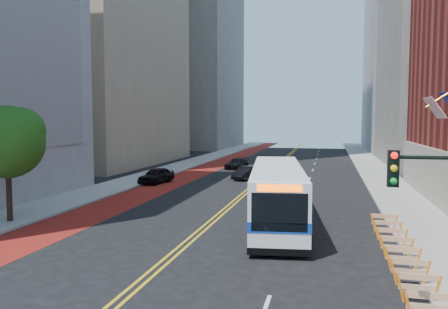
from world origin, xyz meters
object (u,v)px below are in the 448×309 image
car_a (156,175)px  car_b (246,173)px  car_c (237,164)px  traffic_signal (439,210)px  street_tree (8,139)px  transit_bus (277,194)px

car_a → car_b: (7.80, 4.65, -0.09)m
car_a → car_c: (4.89, 14.04, -0.11)m
traffic_signal → car_c: (-13.83, 40.84, -3.09)m
car_b → traffic_signal: bearing=-56.1°
traffic_signal → car_c: 43.22m
car_c → traffic_signal: bearing=-57.9°
car_a → car_c: bearing=81.7°
street_tree → car_c: (6.83, 31.28, -4.28)m
traffic_signal → car_c: traffic_signal is taller
traffic_signal → car_a: size_ratio=1.16×
car_a → traffic_signal: bearing=-44.2°
transit_bus → car_b: (-5.35, 18.69, -1.14)m
transit_bus → car_c: 29.30m
street_tree → car_c: 32.30m
car_a → car_b: car_a is taller
traffic_signal → transit_bus: (-5.57, 12.75, -1.92)m
traffic_signal → car_b: bearing=109.1°
traffic_signal → street_tree: bearing=155.2°
transit_bus → car_b: bearing=98.5°
car_a → car_b: 9.08m
transit_bus → car_c: (-8.26, 28.08, -1.17)m
traffic_signal → car_a: bearing=124.9°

